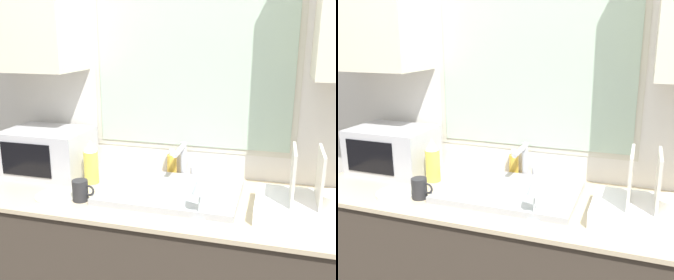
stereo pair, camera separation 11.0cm
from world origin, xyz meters
The scene contains 10 objects.
wall_back centered at (0.00, 0.63, 1.43)m, with size 6.00×0.38×2.60m.
sink_basin centered at (-0.03, 0.34, 0.92)m, with size 0.64×0.44×0.03m.
faucet centered at (-0.02, 0.55, 1.02)m, with size 0.08×0.19×0.19m.
microwave centered at (-0.74, 0.44, 1.03)m, with size 0.43×0.32×0.24m.
dish_rack centered at (0.57, 0.26, 0.96)m, with size 0.39×0.30×0.29m.
spray_bottle centered at (-0.46, 0.38, 1.01)m, with size 0.07×0.07×0.22m.
soap_bottle centered at (-0.09, 0.60, 0.97)m, with size 0.05×0.05×0.14m.
mug_near_sink centered at (-0.40, 0.16, 0.95)m, with size 0.11×0.07×0.10m.
wine_glass centered at (0.15, 0.13, 1.05)m, with size 0.07×0.07×0.20m.
small_plate centered at (-0.53, 0.16, 0.91)m, with size 0.19×0.19×0.01m.
Camera 2 is at (0.54, -1.30, 1.64)m, focal length 42.00 mm.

